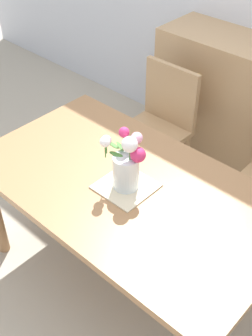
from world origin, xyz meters
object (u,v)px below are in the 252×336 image
object	(u,v)px
chair_left	(159,122)
flower_vase	(127,163)
dresser	(248,114)
dining_table	(128,197)

from	to	relation	value
chair_left	flower_vase	size ratio (longest dim) A/B	2.97
chair_left	dresser	world-z (taller)	dresser
dining_table	chair_left	size ratio (longest dim) A/B	1.78
dining_table	chair_left	bearing A→B (deg)	118.73
dining_table	dresser	bearing A→B (deg)	92.49
chair_left	dresser	xyz separation A→B (m)	(0.38, 0.53, -0.02)
chair_left	flower_vase	xyz separation A→B (m)	(0.45, -0.82, 0.37)
chair_left	flower_vase	distance (m)	1.00
dining_table	dresser	xyz separation A→B (m)	(-0.06, 1.33, -0.15)
flower_vase	dresser	bearing A→B (deg)	92.80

